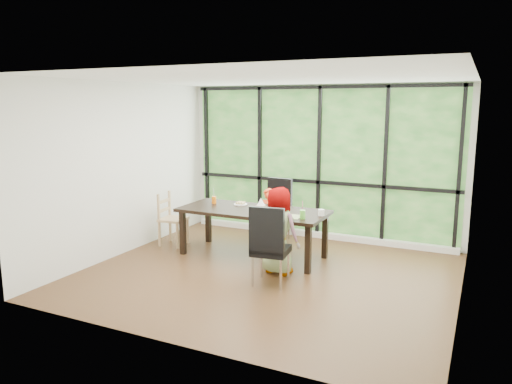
% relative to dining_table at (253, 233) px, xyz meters
% --- Properties ---
extents(ground, '(5.00, 5.00, 0.00)m').
position_rel_dining_table_xyz_m(ground, '(0.55, -0.67, -0.38)').
color(ground, black).
rests_on(ground, ground).
extents(back_wall, '(5.00, 0.00, 5.00)m').
position_rel_dining_table_xyz_m(back_wall, '(0.55, 1.58, 0.98)').
color(back_wall, silver).
rests_on(back_wall, ground).
extents(foliage_backdrop, '(4.80, 0.02, 2.65)m').
position_rel_dining_table_xyz_m(foliage_backdrop, '(0.55, 1.56, 0.98)').
color(foliage_backdrop, '#1C451B').
rests_on(foliage_backdrop, back_wall).
extents(window_mullions, '(4.80, 0.06, 2.65)m').
position_rel_dining_table_xyz_m(window_mullions, '(0.55, 1.52, 0.98)').
color(window_mullions, black).
rests_on(window_mullions, back_wall).
extents(window_sill, '(4.80, 0.12, 0.10)m').
position_rel_dining_table_xyz_m(window_sill, '(0.55, 1.48, -0.33)').
color(window_sill, silver).
rests_on(window_sill, ground).
extents(dining_table, '(2.34, 1.08, 0.75)m').
position_rel_dining_table_xyz_m(dining_table, '(0.00, 0.00, 0.00)').
color(dining_table, black).
rests_on(dining_table, ground).
extents(chair_window_leather, '(0.49, 0.49, 1.08)m').
position_rel_dining_table_xyz_m(chair_window_leather, '(-0.05, 0.98, 0.17)').
color(chair_window_leather, black).
rests_on(chair_window_leather, ground).
extents(chair_interior_leather, '(0.51, 0.51, 1.08)m').
position_rel_dining_table_xyz_m(chair_interior_leather, '(0.74, -0.98, 0.17)').
color(chair_interior_leather, black).
rests_on(chair_interior_leather, ground).
extents(chair_end_beech, '(0.44, 0.46, 0.90)m').
position_rel_dining_table_xyz_m(chair_end_beech, '(-1.48, -0.04, 0.08)').
color(chair_end_beech, tan).
rests_on(chair_end_beech, ground).
extents(child_toddler, '(0.38, 0.27, 0.99)m').
position_rel_dining_table_xyz_m(child_toddler, '(0.00, 0.59, 0.12)').
color(child_toddler, '#FF4A1D').
rests_on(child_toddler, ground).
extents(child_older, '(0.66, 0.49, 1.24)m').
position_rel_dining_table_xyz_m(child_older, '(0.68, -0.55, 0.24)').
color(child_older, slate).
rests_on(child_older, ground).
extents(placemat, '(0.40, 0.29, 0.01)m').
position_rel_dining_table_xyz_m(placemat, '(0.66, -0.21, 0.38)').
color(placemat, tan).
rests_on(placemat, dining_table).
extents(plate_far, '(0.22, 0.22, 0.01)m').
position_rel_dining_table_xyz_m(plate_far, '(-0.34, 0.24, 0.38)').
color(plate_far, white).
rests_on(plate_far, dining_table).
extents(plate_near, '(0.22, 0.22, 0.01)m').
position_rel_dining_table_xyz_m(plate_near, '(0.61, -0.21, 0.38)').
color(plate_near, white).
rests_on(plate_near, dining_table).
extents(orange_cup, '(0.07, 0.07, 0.12)m').
position_rel_dining_table_xyz_m(orange_cup, '(-0.79, 0.15, 0.43)').
color(orange_cup, orange).
rests_on(orange_cup, dining_table).
extents(green_cup, '(0.08, 0.08, 0.13)m').
position_rel_dining_table_xyz_m(green_cup, '(0.91, -0.26, 0.44)').
color(green_cup, '#64D63F').
rests_on(green_cup, dining_table).
extents(white_mug, '(0.09, 0.09, 0.09)m').
position_rel_dining_table_xyz_m(white_mug, '(1.09, 0.05, 0.42)').
color(white_mug, white).
rests_on(white_mug, dining_table).
extents(tissue_box, '(0.13, 0.13, 0.11)m').
position_rel_dining_table_xyz_m(tissue_box, '(0.20, -0.13, 0.43)').
color(tissue_box, tan).
rests_on(tissue_box, dining_table).
extents(crepe_rolls_far, '(0.15, 0.12, 0.04)m').
position_rel_dining_table_xyz_m(crepe_rolls_far, '(-0.34, 0.24, 0.41)').
color(crepe_rolls_far, tan).
rests_on(crepe_rolls_far, plate_far).
extents(crepe_rolls_near, '(0.15, 0.12, 0.04)m').
position_rel_dining_table_xyz_m(crepe_rolls_near, '(0.61, -0.21, 0.41)').
color(crepe_rolls_near, tan).
rests_on(crepe_rolls_near, plate_near).
extents(straw_white, '(0.01, 0.04, 0.20)m').
position_rel_dining_table_xyz_m(straw_white, '(-0.79, 0.15, 0.53)').
color(straw_white, white).
rests_on(straw_white, orange_cup).
extents(straw_pink, '(0.01, 0.04, 0.20)m').
position_rel_dining_table_xyz_m(straw_pink, '(0.91, -0.26, 0.54)').
color(straw_pink, pink).
rests_on(straw_pink, green_cup).
extents(tissue, '(0.12, 0.12, 0.11)m').
position_rel_dining_table_xyz_m(tissue, '(0.20, -0.13, 0.54)').
color(tissue, white).
rests_on(tissue, tissue_box).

